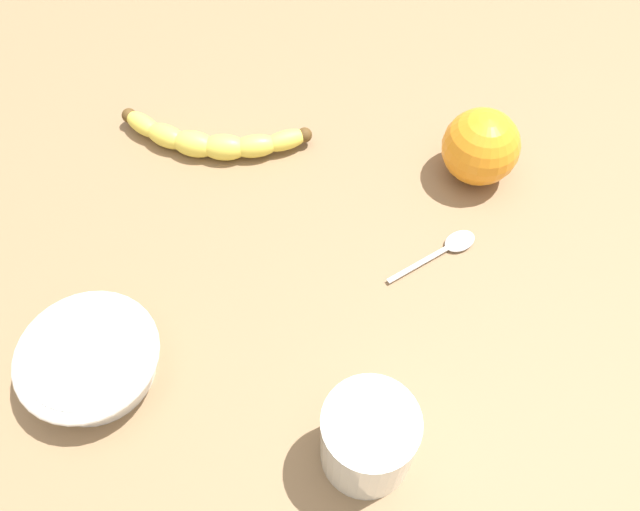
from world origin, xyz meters
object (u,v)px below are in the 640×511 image
smoothie_glass (368,440)px  ceramic_bowl (90,360)px  banana (211,140)px  orange_fruit (481,147)px  teaspoon (455,244)px

smoothie_glass → ceramic_bowl: bearing=176.8°
ceramic_bowl → banana: bearing=87.6°
banana → smoothie_glass: size_ratio=2.69×
banana → ceramic_bowl: bearing=-98.0°
smoothie_glass → ceramic_bowl: smoothie_glass is taller
orange_fruit → smoothie_glass: bearing=-98.9°
smoothie_glass → teaspoon: (4.68, 23.85, -3.57)cm
smoothie_glass → ceramic_bowl: 26.23cm
banana → smoothie_glass: smoothie_glass is taller
banana → teaspoon: 30.40cm
smoothie_glass → banana: bearing=129.1°
orange_fruit → banana: bearing=-172.6°
banana → smoothie_glass: (24.92, -30.69, 2.45)cm
banana → orange_fruit: bearing=1.8°
smoothie_glass → orange_fruit: 35.05cm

